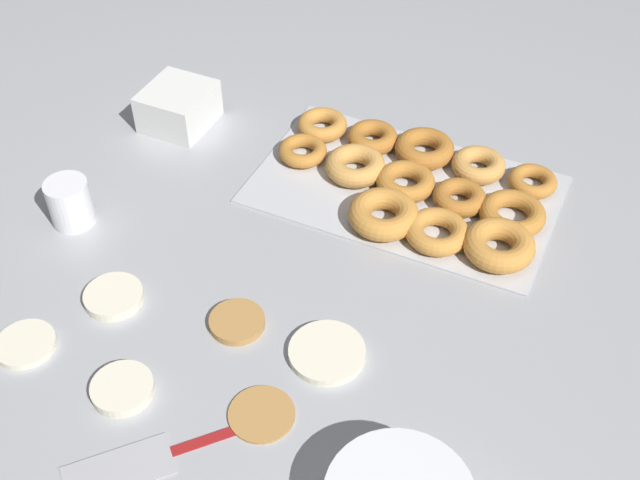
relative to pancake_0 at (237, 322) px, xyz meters
The scene contains 11 objects.
ground_plane 0.09m from the pancake_0, 84.01° to the right, with size 3.00×3.00×0.00m, color #9EA0A5.
pancake_0 is the anchor object (origin of this frame).
pancake_1 0.19m from the pancake_0, 10.80° to the left, with size 0.09×0.09×0.02m, color silver.
pancake_2 0.14m from the pancake_0, behind, with size 0.11×0.11×0.01m, color silver.
pancake_3 0.30m from the pancake_0, 32.75° to the left, with size 0.08×0.08×0.01m, color silver.
pancake_4 0.16m from the pancake_0, 130.83° to the left, with size 0.09×0.09×0.01m, color #B27F42.
pancake_5 0.19m from the pancake_0, 64.09° to the left, with size 0.08×0.08×0.02m, color silver.
donut_tray 0.40m from the pancake_0, 109.80° to the right, with size 0.51×0.31×0.04m.
container_stack 0.51m from the pancake_0, 48.75° to the right, with size 0.11×0.12×0.07m.
paper_cup 0.36m from the pancake_0, 12.95° to the right, with size 0.07×0.07×0.08m.
spatula 0.24m from the pancake_0, 90.90° to the left, with size 0.23×0.24×0.01m.
Camera 1 is at (-0.43, 0.71, 0.89)m, focal length 45.00 mm.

